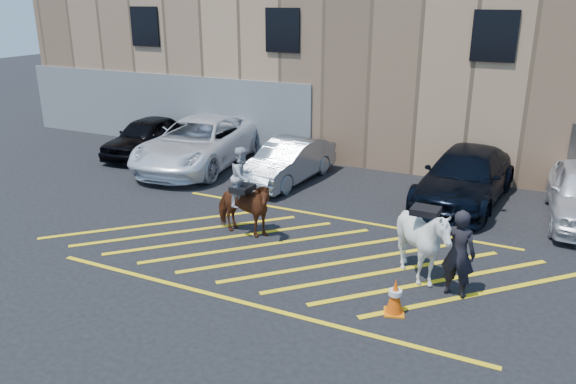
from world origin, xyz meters
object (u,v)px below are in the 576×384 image
at_px(mounted_bay, 243,200).
at_px(traffic_cone, 395,296).
at_px(handler, 458,253).
at_px(car_white_pickup, 199,143).
at_px(car_silver_sedan, 288,161).
at_px(car_blue_suv, 465,177).
at_px(saddled_white, 423,242).
at_px(car_black_suv, 147,136).

height_order(mounted_bay, traffic_cone, mounted_bay).
bearing_deg(mounted_bay, handler, -8.35).
relative_size(car_white_pickup, car_silver_sedan, 1.48).
bearing_deg(car_white_pickup, traffic_cone, -43.33).
height_order(car_silver_sedan, car_blue_suv, car_blue_suv).
xyz_separation_m(car_white_pickup, traffic_cone, (8.93, -6.69, -0.48)).
relative_size(car_blue_suv, traffic_cone, 7.16).
distance_m(car_silver_sedan, saddled_white, 7.36).
relative_size(car_blue_suv, saddled_white, 2.93).
distance_m(car_white_pickup, handler, 11.26).
bearing_deg(traffic_cone, car_white_pickup, 143.19).
xyz_separation_m(handler, mounted_bay, (-5.35, 0.79, 0.01)).
bearing_deg(car_silver_sedan, traffic_cone, -44.56).
height_order(car_white_pickup, mounted_bay, mounted_bay).
bearing_deg(car_black_suv, car_silver_sedan, -10.50).
xyz_separation_m(car_blue_suv, traffic_cone, (-0.15, -6.93, -0.39)).
height_order(car_white_pickup, traffic_cone, car_white_pickup).
relative_size(car_blue_suv, mounted_bay, 2.29).
height_order(car_white_pickup, car_blue_suv, car_white_pickup).
distance_m(car_black_suv, handler, 13.78).
bearing_deg(saddled_white, car_silver_sedan, 138.03).
distance_m(car_blue_suv, traffic_cone, 6.94).
bearing_deg(handler, car_blue_suv, -74.41).
height_order(car_white_pickup, handler, handler).
xyz_separation_m(car_blue_suv, mounted_bay, (-4.60, -4.92, 0.17)).
xyz_separation_m(car_white_pickup, car_silver_sedan, (3.61, -0.27, -0.17)).
distance_m(car_blue_suv, handler, 5.76).
bearing_deg(traffic_cone, car_black_suv, 148.61).
bearing_deg(car_black_suv, handler, -29.71).
distance_m(saddled_white, traffic_cone, 1.60).
bearing_deg(car_silver_sedan, car_blue_suv, 11.04).
distance_m(car_black_suv, car_silver_sedan, 6.28).
distance_m(car_white_pickup, saddled_white, 10.45).
xyz_separation_m(car_silver_sedan, car_blue_suv, (5.48, 0.51, 0.08)).
height_order(handler, traffic_cone, handler).
bearing_deg(handler, car_black_suv, -17.05).
xyz_separation_m(car_black_suv, traffic_cone, (11.57, -7.06, -0.35)).
bearing_deg(traffic_cone, mounted_bay, 155.76).
bearing_deg(handler, car_white_pickup, -21.03).
relative_size(car_black_suv, handler, 2.27).
bearing_deg(car_blue_suv, car_silver_sedan, -169.70).
distance_m(car_white_pickup, car_silver_sedan, 3.62).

